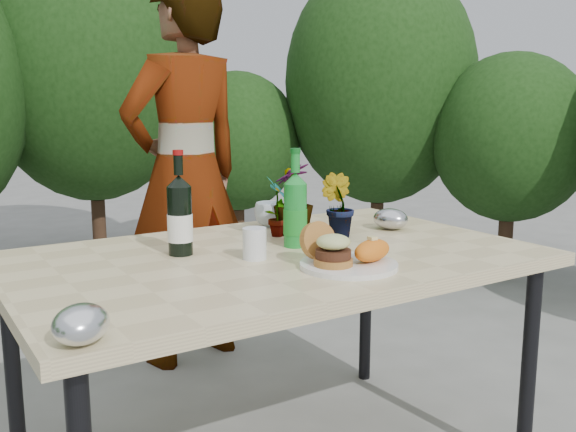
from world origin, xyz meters
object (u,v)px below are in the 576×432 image
dinner_plate (349,265)px  wine_bottle (180,217)px  patio_table (274,271)px  person (186,174)px

dinner_plate → wine_bottle: 0.54m
patio_table → dinner_plate: bearing=-71.8°
dinner_plate → wine_bottle: bearing=130.1°
dinner_plate → person: (0.08, 1.32, 0.13)m
patio_table → person: (0.17, 1.06, 0.20)m
patio_table → wine_bottle: (-0.25, 0.14, 0.18)m
person → patio_table: bearing=68.8°
person → wine_bottle: bearing=53.2°
patio_table → wine_bottle: 0.34m
patio_table → wine_bottle: size_ratio=4.96×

